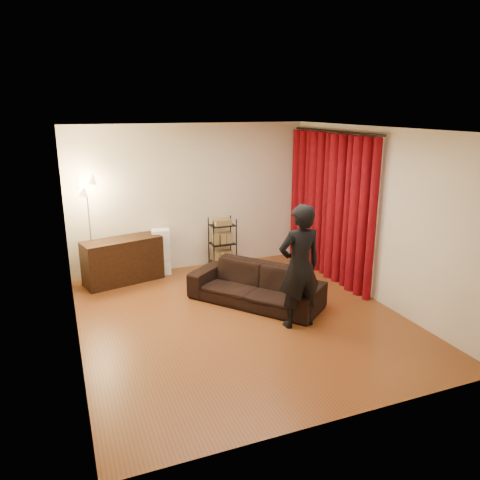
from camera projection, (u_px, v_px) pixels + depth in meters
name	position (u px, v px, depth m)	size (l,w,h in m)	color
floor	(241.00, 318.00, 6.85)	(5.00, 5.00, 0.00)	brown
ceiling	(241.00, 129.00, 6.11)	(5.00, 5.00, 0.00)	white
wall_back	(192.00, 197.00, 8.71)	(5.00, 5.00, 0.00)	beige
wall_front	(343.00, 294.00, 4.24)	(5.00, 5.00, 0.00)	beige
wall_left	(70.00, 246.00, 5.68)	(5.00, 5.00, 0.00)	beige
wall_right	(375.00, 216.00, 7.27)	(5.00, 5.00, 0.00)	beige
curtain_rod	(335.00, 131.00, 7.91)	(0.04, 0.04, 2.65)	black
curtain	(329.00, 207.00, 8.26)	(0.22, 2.65, 2.55)	maroon
sofa	(256.00, 285.00, 7.29)	(2.08, 0.81, 0.61)	black
person	(299.00, 267.00, 6.39)	(0.64, 0.42, 1.75)	black
media_cabinet	(123.00, 260.00, 8.17)	(1.34, 0.50, 0.78)	black
storage_boxes	(161.00, 252.00, 8.57)	(0.34, 0.27, 0.84)	white
wire_shelf	(222.00, 243.00, 8.83)	(0.45, 0.31, 0.98)	black
floor_lamp	(90.00, 233.00, 7.86)	(0.33, 0.33, 1.85)	silver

